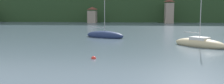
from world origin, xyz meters
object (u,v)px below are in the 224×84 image
at_px(shore_building_westcentral, 92,15).
at_px(mooring_buoy_near, 94,59).
at_px(shore_building_central, 169,11).
at_px(sailboat_far_10, 105,35).
at_px(sailboat_mid_4, 199,43).

xyz_separation_m(shore_building_westcentral, mooring_buoy_near, (13.20, -74.53, -3.07)).
xyz_separation_m(shore_building_central, sailboat_far_10, (-18.14, -54.94, -4.13)).
distance_m(sailboat_mid_4, mooring_buoy_near, 15.69).
bearing_deg(sailboat_mid_4, shore_building_westcentral, 156.19).
height_order(shore_building_westcentral, mooring_buoy_near, shore_building_westcentral).
xyz_separation_m(sailboat_mid_4, sailboat_far_10, (-13.70, 9.76, -0.02)).
distance_m(shore_building_westcentral, mooring_buoy_near, 75.75).
xyz_separation_m(shore_building_central, mooring_buoy_near, (-16.79, -74.38, -4.50)).
relative_size(shore_building_westcentral, shore_building_central, 0.68).
xyz_separation_m(sailboat_mid_4, mooring_buoy_near, (-12.35, -9.67, -0.39)).
relative_size(shore_building_westcentral, sailboat_mid_4, 0.66).
distance_m(shore_building_westcentral, sailboat_mid_4, 69.76).
bearing_deg(shore_building_central, sailboat_far_10, -108.27).
relative_size(shore_building_central, mooring_buoy_near, 18.79).
distance_m(shore_building_central, sailboat_mid_4, 64.99).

